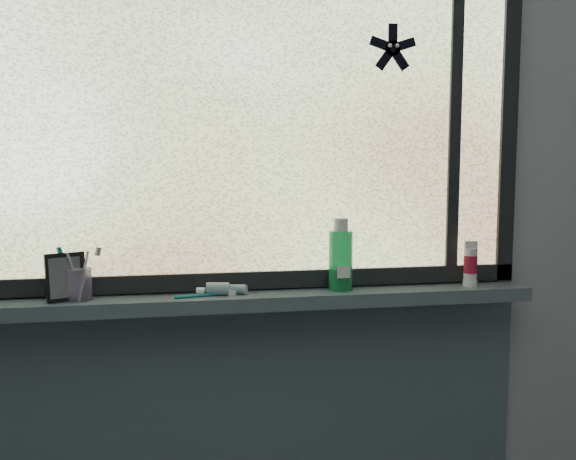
% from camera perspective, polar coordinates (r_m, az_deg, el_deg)
% --- Properties ---
extents(wall_back, '(3.00, 0.01, 2.50)m').
position_cam_1_polar(wall_back, '(1.88, -2.93, 1.73)').
color(wall_back, '#9EA3A8').
rests_on(wall_back, ground).
extents(windowsill, '(1.62, 0.14, 0.04)m').
position_cam_1_polar(windowsill, '(1.84, -2.58, -6.23)').
color(windowsill, '#47575F').
rests_on(windowsill, wall_back).
extents(window_pane, '(1.50, 0.01, 1.00)m').
position_cam_1_polar(window_pane, '(1.85, -2.88, 10.32)').
color(window_pane, silver).
rests_on(window_pane, wall_back).
extents(frame_bottom, '(1.60, 0.03, 0.05)m').
position_cam_1_polar(frame_bottom, '(1.88, -2.79, -4.43)').
color(frame_bottom, black).
rests_on(frame_bottom, windowsill).
extents(frame_right, '(0.05, 0.03, 1.10)m').
position_cam_1_polar(frame_right, '(2.10, 18.96, 9.53)').
color(frame_right, black).
rests_on(frame_right, wall_back).
extents(frame_mullion, '(0.03, 0.03, 1.00)m').
position_cam_1_polar(frame_mullion, '(2.02, 14.55, 9.81)').
color(frame_mullion, black).
rests_on(frame_mullion, wall_back).
extents(starfish_sticker, '(0.15, 0.02, 0.15)m').
position_cam_1_polar(starfish_sticker, '(1.96, 9.28, 15.64)').
color(starfish_sticker, black).
rests_on(starfish_sticker, window_pane).
extents(vanity_mirror, '(0.12, 0.09, 0.13)m').
position_cam_1_polar(vanity_mirror, '(1.83, -19.15, -3.96)').
color(vanity_mirror, black).
rests_on(vanity_mirror, windowsill).
extents(toothpaste_tube, '(0.20, 0.10, 0.04)m').
position_cam_1_polar(toothpaste_tube, '(1.82, -5.59, -5.19)').
color(toothpaste_tube, silver).
rests_on(toothpaste_tube, windowsill).
extents(toothbrush_cup, '(0.09, 0.09, 0.09)m').
position_cam_1_polar(toothbrush_cup, '(1.83, -18.05, -4.59)').
color(toothbrush_cup, '#B09BCD').
rests_on(toothbrush_cup, windowsill).
extents(toothbrush_lying, '(0.19, 0.06, 0.01)m').
position_cam_1_polar(toothbrush_lying, '(1.80, -7.69, -5.71)').
color(toothbrush_lying, '#0D7879').
rests_on(toothbrush_lying, windowsill).
extents(mouthwash_bottle, '(0.09, 0.09, 0.17)m').
position_cam_1_polar(mouthwash_bottle, '(1.87, 4.71, -2.16)').
color(mouthwash_bottle, '#20AA59').
rests_on(mouthwash_bottle, windowsill).
extents(cream_tube, '(0.05, 0.05, 0.10)m').
position_cam_1_polar(cream_tube, '(2.00, 15.92, -2.77)').
color(cream_tube, silver).
rests_on(cream_tube, windowsill).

